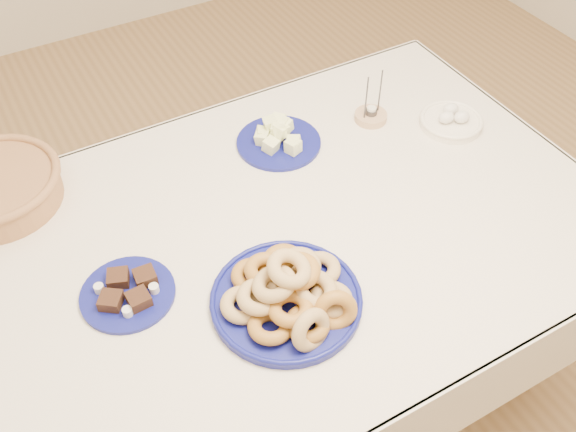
{
  "coord_description": "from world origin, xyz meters",
  "views": [
    {
      "loc": [
        -0.51,
        -0.95,
        1.93
      ],
      "look_at": [
        0.0,
        -0.05,
        0.85
      ],
      "focal_mm": 40.0,
      "sensor_mm": 36.0,
      "label": 1
    }
  ],
  "objects_px": {
    "candle_holder": "(371,116)",
    "brownie_plate": "(128,292)",
    "donut_platter": "(289,295)",
    "dining_table": "(279,258)",
    "melon_plate": "(279,137)",
    "egg_bowl": "(451,120)"
  },
  "relations": [
    {
      "from": "dining_table",
      "to": "candle_holder",
      "type": "height_order",
      "value": "candle_holder"
    },
    {
      "from": "brownie_plate",
      "to": "melon_plate",
      "type": "bearing_deg",
      "value": 28.39
    },
    {
      "from": "donut_platter",
      "to": "melon_plate",
      "type": "bearing_deg",
      "value": 63.39
    },
    {
      "from": "candle_holder",
      "to": "dining_table",
      "type": "bearing_deg",
      "value": -150.46
    },
    {
      "from": "brownie_plate",
      "to": "candle_holder",
      "type": "xyz_separation_m",
      "value": [
        0.85,
        0.27,
        0.0
      ]
    },
    {
      "from": "brownie_plate",
      "to": "candle_holder",
      "type": "relative_size",
      "value": 1.7
    },
    {
      "from": "candle_holder",
      "to": "egg_bowl",
      "type": "xyz_separation_m",
      "value": [
        0.19,
        -0.14,
        0.0
      ]
    },
    {
      "from": "dining_table",
      "to": "brownie_plate",
      "type": "relative_size",
      "value": 6.26
    },
    {
      "from": "donut_platter",
      "to": "egg_bowl",
      "type": "xyz_separation_m",
      "value": [
        0.74,
        0.33,
        -0.02
      ]
    },
    {
      "from": "candle_holder",
      "to": "brownie_plate",
      "type": "bearing_deg",
      "value": -162.65
    },
    {
      "from": "melon_plate",
      "to": "candle_holder",
      "type": "relative_size",
      "value": 1.8
    },
    {
      "from": "melon_plate",
      "to": "candle_holder",
      "type": "distance_m",
      "value": 0.3
    },
    {
      "from": "melon_plate",
      "to": "donut_platter",
      "type": "bearing_deg",
      "value": -116.61
    },
    {
      "from": "candle_holder",
      "to": "egg_bowl",
      "type": "bearing_deg",
      "value": -36.66
    },
    {
      "from": "melon_plate",
      "to": "brownie_plate",
      "type": "height_order",
      "value": "melon_plate"
    },
    {
      "from": "donut_platter",
      "to": "melon_plate",
      "type": "xyz_separation_m",
      "value": [
        0.25,
        0.51,
        -0.01
      ]
    },
    {
      "from": "dining_table",
      "to": "brownie_plate",
      "type": "height_order",
      "value": "brownie_plate"
    },
    {
      "from": "donut_platter",
      "to": "brownie_plate",
      "type": "height_order",
      "value": "donut_platter"
    },
    {
      "from": "egg_bowl",
      "to": "donut_platter",
      "type": "bearing_deg",
      "value": -155.9
    },
    {
      "from": "donut_platter",
      "to": "melon_plate",
      "type": "distance_m",
      "value": 0.56
    },
    {
      "from": "dining_table",
      "to": "egg_bowl",
      "type": "bearing_deg",
      "value": 10.46
    },
    {
      "from": "donut_platter",
      "to": "dining_table",
      "type": "bearing_deg",
      "value": 67.18
    }
  ]
}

